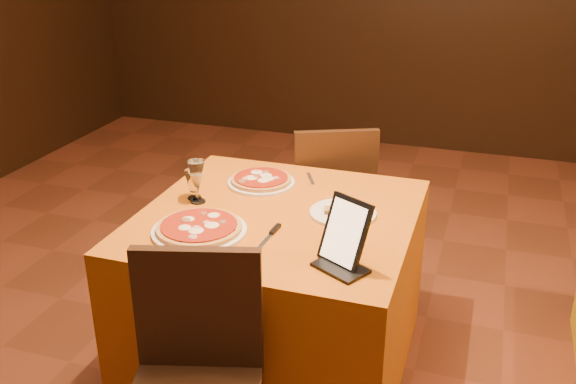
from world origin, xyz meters
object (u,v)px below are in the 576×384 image
(tablet, at_px, (345,232))
(pizza_near, at_px, (199,229))
(chair_main_far, at_px, (329,200))
(pizza_far, at_px, (261,181))
(water_glass, at_px, (194,185))
(wine_glass, at_px, (197,181))
(main_table, at_px, (278,292))

(tablet, bearing_deg, pizza_near, -156.04)
(chair_main_far, relative_size, pizza_far, 2.99)
(chair_main_far, relative_size, water_glass, 7.00)
(pizza_far, height_order, tablet, tablet)
(pizza_near, bearing_deg, wine_glass, 116.52)
(pizza_near, distance_m, wine_glass, 0.30)
(pizza_far, bearing_deg, tablet, -47.87)
(wine_glass, bearing_deg, chair_main_far, 66.69)
(tablet, bearing_deg, pizza_far, 161.31)
(main_table, xyz_separation_m, chair_main_far, (0.00, 0.84, 0.08))
(wine_glass, height_order, tablet, tablet)
(wine_glass, bearing_deg, water_glass, 135.31)
(wine_glass, xyz_separation_m, tablet, (0.71, -0.31, 0.03))
(wine_glass, xyz_separation_m, water_glass, (-0.03, 0.03, -0.03))
(chair_main_far, xyz_separation_m, pizza_near, (-0.23, -1.09, 0.31))
(pizza_near, distance_m, pizza_far, 0.53)
(main_table, bearing_deg, tablet, -41.48)
(chair_main_far, xyz_separation_m, water_glass, (-0.39, -0.81, 0.36))
(pizza_near, distance_m, water_glass, 0.33)
(main_table, relative_size, water_glass, 8.46)
(chair_main_far, distance_m, water_glass, 0.97)
(pizza_far, distance_m, water_glass, 0.33)
(pizza_far, relative_size, wine_glass, 1.60)
(pizza_far, height_order, wine_glass, wine_glass)
(pizza_near, xyz_separation_m, tablet, (0.58, -0.05, 0.10))
(chair_main_far, relative_size, pizza_near, 2.48)
(pizza_near, bearing_deg, tablet, -5.23)
(pizza_near, height_order, wine_glass, wine_glass)
(water_glass, bearing_deg, tablet, -24.69)
(main_table, bearing_deg, water_glass, 175.66)
(chair_main_far, relative_size, tablet, 3.73)
(tablet, bearing_deg, wine_glass, -174.44)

